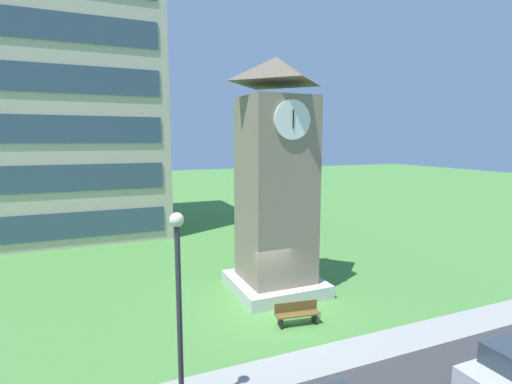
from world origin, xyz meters
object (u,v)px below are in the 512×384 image
Objects in this scene: park_bench at (297,313)px; street_lamp at (179,295)px; clock_tower at (276,190)px; tree_streetside at (279,190)px.

park_bench is 0.33× the size of street_lamp.
clock_tower is 10.98m from tree_streetside.
street_lamp is at bearing -123.10° from tree_streetside.
clock_tower is at bearing 49.57° from street_lamp.
clock_tower reaches higher than park_bench.
street_lamp is at bearing -146.39° from park_bench.
street_lamp reaches higher than park_bench.
street_lamp is at bearing -130.43° from clock_tower.
clock_tower reaches higher than street_lamp.
clock_tower is 5.98× the size of park_bench.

